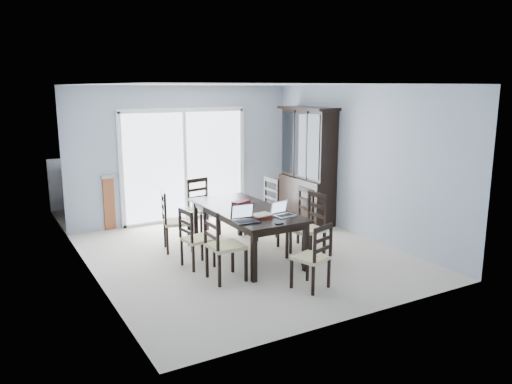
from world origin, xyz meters
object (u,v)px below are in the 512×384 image
Objects in this scene: chair_left_far at (171,214)px; chair_end_far at (201,200)px; chair_left_mid at (192,232)px; chair_right_near at (311,219)px; dining_table at (246,213)px; chair_left_near at (219,237)px; laptop_silver at (285,213)px; game_box at (241,203)px; china_hutch at (307,166)px; chair_right_far at (266,201)px; laptop_dark at (247,218)px; cell_phone at (279,224)px; chair_right_mid at (300,212)px; chair_end_near at (316,250)px; hot_tub at (130,189)px.

chair_left_far is 1.00× the size of chair_end_far.
chair_right_near reaches higher than chair_left_mid.
dining_table is 1.09m from chair_left_near.
game_box is (-0.24, 0.89, -0.01)m from laptop_silver.
china_hutch reaches higher than chair_left_far.
chair_left_mid is 0.89m from chair_left_far.
laptop_dark is at bearing 139.71° from chair_right_far.
chair_left_near reaches higher than chair_left_mid.
chair_left_near is 10.16× the size of cell_phone.
china_hutch reaches higher than cell_phone.
chair_right_near reaches higher than cell_phone.
china_hutch is 1.88× the size of chair_right_near.
cell_phone is (0.90, -0.91, 0.22)m from chair_left_mid.
chair_right_mid is 1.00× the size of chair_end_far.
laptop_silver is (-0.54, -1.45, 0.18)m from chair_right_far.
chair_left_far reaches higher than game_box.
china_hutch is at bearing 31.71° from dining_table.
chair_end_near is (-0.65, -1.01, -0.08)m from chair_right_near.
china_hutch is 2.63m from laptop_silver.
chair_end_near is 1.08m from laptop_dark.
chair_right_near is 4.40m from hot_tub.
laptop_silver is (0.38, -2.15, 0.20)m from chair_end_far.
laptop_dark is at bearing -140.74° from china_hutch.
laptop_dark is 0.45m from cell_phone.
chair_right_far is at bearing 109.22° from chair_left_mid.
chair_end_near is (0.14, -1.62, -0.14)m from dining_table.
dining_table is 1.94× the size of chair_end_far.
chair_end_near reaches higher than laptop_silver.
laptop_silver is 1.14× the size of game_box.
chair_end_far is 3.15× the size of laptop_dark.
chair_left_near is 0.67m from chair_left_mid.
china_hutch is 2.27m from game_box.
chair_left_near is 2.20m from chair_right_far.
hot_tub is (-0.97, 5.11, -0.02)m from chair_end_near.
chair_end_far reaches higher than chair_left_mid.
chair_right_far is (0.02, 1.37, 0.00)m from chair_right_near.
chair_end_near is at bearing -56.41° from laptop_dark.
dining_table is 1.63m from chair_end_near.
china_hutch is 2.17× the size of chair_end_near.
chair_right_mid is 0.86m from chair_right_far.
chair_right_near is at bearing 66.13° from chair_left_mid.
chair_right_near is (1.71, -0.52, 0.09)m from chair_left_mid.
chair_left_mid is at bearing -162.82° from game_box.
cell_phone is 0.40× the size of game_box.
chair_right_near is at bearing 177.66° from chair_right_far.
laptop_silver is at bearing 94.52° from chair_right_near.
chair_right_far is at bearing -4.18° from chair_right_near.
chair_left_near is at bearing -89.68° from hot_tub.
game_box is at bearing 97.15° from laptop_silver.
chair_left_near reaches higher than laptop_dark.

